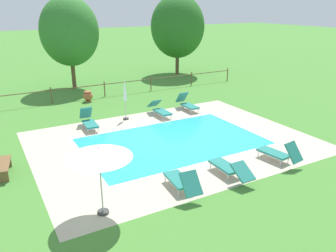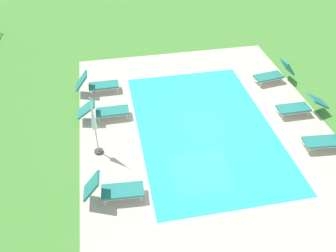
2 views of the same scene
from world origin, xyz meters
name	(u,v)px [view 1 (image 1 of 2)]	position (x,y,z in m)	size (l,w,h in m)	color
ground_plane	(172,141)	(0.00, 0.00, 0.00)	(160.00, 160.00, 0.00)	#478433
pool_deck_paving	(172,141)	(0.00, 0.00, 0.00)	(12.48, 9.50, 0.01)	beige
swimming_pool_water	(172,141)	(0.00, 0.00, 0.01)	(8.07, 5.10, 0.01)	#2DB7C6
pool_coping_rim	(172,141)	(0.00, 0.00, 0.01)	(8.55, 5.58, 0.01)	beige
sun_lounger_north_near_steps	(187,104)	(3.30, 3.93, 0.40)	(0.60, 1.84, 1.00)	#237A70
sun_lounger_north_mid	(182,181)	(-1.97, -4.05, 0.39)	(0.76, 1.94, 0.96)	#237A70
sun_lounger_north_far	(160,110)	(1.31, 3.72, 0.37)	(0.60, 2.00, 0.83)	#237A70
sun_lounger_north_end	(230,168)	(0.12, -4.01, 0.36)	(0.61, 2.05, 0.76)	#237A70
sun_lounger_south_near_corner	(89,121)	(-2.85, 3.68, 0.40)	(0.72, 1.87, 1.01)	#237A70
sun_lounger_south_mid	(279,153)	(2.65, -4.01, 0.40)	(0.85, 1.90, 1.01)	#237A70
patio_umbrella_open_foreground	(99,153)	(-4.76, -4.00, 2.02)	(1.96, 1.96, 2.23)	#383838
patio_umbrella_closed_row_west	(125,94)	(-0.64, 4.07, 1.45)	(0.32, 0.32, 2.37)	#383838
wooden_bench_lawn_side	(1,164)	(-7.22, 0.25, 0.47)	(0.70, 1.55, 0.87)	brown
terracotta_urn_near_fence	(88,96)	(-1.39, 8.69, 0.37)	(0.62, 0.62, 0.69)	#A85B38
perimeter_fence	(104,86)	(0.03, 9.46, 0.70)	(21.55, 0.08, 1.05)	brown
tree_west_mid	(178,27)	(8.59, 14.04, 4.18)	(4.73, 4.73, 6.91)	brown
tree_centre	(69,32)	(-1.17, 12.91, 4.19)	(4.21, 4.21, 6.67)	brown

